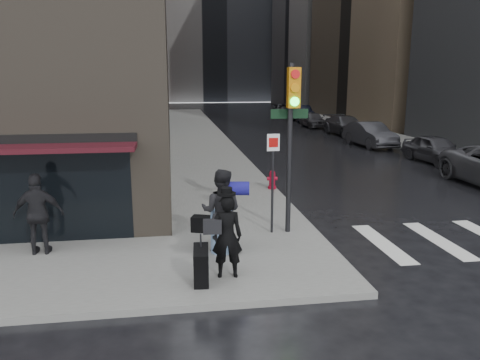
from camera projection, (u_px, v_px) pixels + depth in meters
The scene contains 17 objects.
ground at pixel (260, 266), 10.90m from camera, with size 140.00×140.00×0.00m, color black.
sidewalk_left at pixel (195, 132), 36.96m from camera, with size 4.00×50.00×0.15m, color slate.
sidewalk_right at pixel (358, 129), 38.91m from camera, with size 3.00×50.00×0.15m, color slate.
bldg_left_far at pixel (88, 14), 66.09m from camera, with size 22.00×20.00×26.00m, color #5C2B1F.
bldg_right_far at pixel (361, 19), 67.97m from camera, with size 22.00×20.00×25.00m, color slate.
bldg_distant at pixel (211, 10), 83.64m from camera, with size 40.00×12.00×32.00m, color slate.
man_overcoat at pixel (222, 241), 9.69m from camera, with size 1.09×0.97×1.98m.
man_jeans at pixel (221, 211), 11.15m from camera, with size 1.42×1.14×2.05m.
man_greycoat at pixel (39, 214), 11.05m from camera, with size 1.15×0.48×1.96m.
traffic_light at pixel (290, 126), 12.13m from camera, with size 1.13×0.51×4.50m.
fire_hydrant at pixel (272, 180), 17.70m from camera, with size 0.40×0.31×0.71m.
parked_car_1 at pixel (435, 149), 23.93m from camera, with size 1.66×4.11×1.40m, color #444449.
parked_car_2 at pixel (370, 134), 29.47m from camera, with size 1.61×4.63×1.52m, color #3C3C41.
parked_car_3 at pixel (346, 125), 35.26m from camera, with size 2.03×4.98×1.45m, color #404145.
parked_car_4 at pixel (313, 120), 40.86m from camera, with size 1.57×3.89×1.33m, color #4C4C51.
parked_car_5 at pixel (302, 113), 46.61m from camera, with size 1.64×4.69×1.55m, color black.
parked_car_6 at pixel (284, 110), 52.26m from camera, with size 2.29×4.96×1.38m, color #505156.
Camera 1 is at (-1.96, -10.03, 4.30)m, focal length 35.00 mm.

